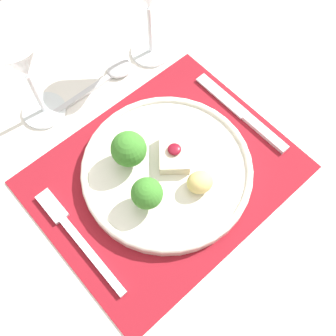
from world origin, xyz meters
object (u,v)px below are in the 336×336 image
(fork, at_px, (74,233))
(spoon, at_px, (110,76))
(dinner_plate, at_px, (165,170))
(wine_glass_far, at_px, (21,64))
(knife, at_px, (247,117))

(fork, bearing_deg, spoon, 41.83)
(dinner_plate, xyz_separation_m, fork, (-0.17, 0.02, -0.01))
(wine_glass_far, bearing_deg, fork, -112.86)
(dinner_plate, distance_m, wine_glass_far, 0.27)
(fork, height_order, knife, knife)
(dinner_plate, height_order, spoon, dinner_plate)
(spoon, bearing_deg, wine_glass_far, 171.00)
(spoon, relative_size, wine_glass_far, 1.10)
(dinner_plate, height_order, fork, dinner_plate)
(dinner_plate, bearing_deg, knife, -4.32)
(knife, relative_size, wine_glass_far, 1.20)
(wine_glass_far, bearing_deg, knife, -44.29)
(dinner_plate, height_order, wine_glass_far, wine_glass_far)
(knife, height_order, spoon, spoon)
(fork, xyz_separation_m, spoon, (0.22, 0.20, -0.00))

